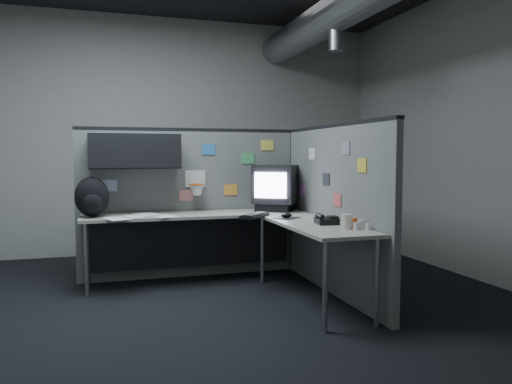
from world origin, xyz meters
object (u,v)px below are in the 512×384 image
object	(u,v)px
monitor	(275,187)
backpack	(92,197)
phone	(326,220)
keyboard	(255,215)
desk	(225,227)

from	to	relation	value
monitor	backpack	size ratio (longest dim) A/B	1.51
phone	backpack	bearing A→B (deg)	167.68
phone	backpack	distance (m)	2.28
phone	backpack	size ratio (longest dim) A/B	0.55
monitor	keyboard	xyz separation A→B (m)	(-0.39, -0.50, -0.24)
monitor	phone	world-z (taller)	monitor
desk	monitor	xyz separation A→B (m)	(0.64, 0.31, 0.37)
keyboard	backpack	world-z (taller)	backpack
desk	backpack	xyz separation A→B (m)	(-1.27, 0.27, 0.31)
desk	phone	xyz separation A→B (m)	(0.71, -0.85, 0.15)
keyboard	monitor	bearing A→B (deg)	49.21
keyboard	phone	bearing A→B (deg)	-58.14
desk	backpack	world-z (taller)	backpack
keyboard	backpack	size ratio (longest dim) A/B	1.00
monitor	keyboard	distance (m)	0.68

